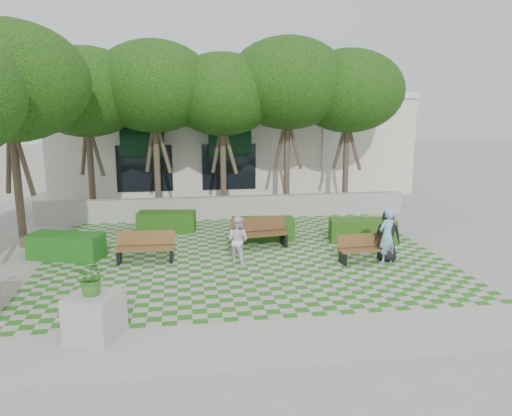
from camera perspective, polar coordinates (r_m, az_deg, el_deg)
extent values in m
plane|color=gray|center=(14.64, -1.06, -6.65)|extent=(90.00, 90.00, 0.00)
plane|color=#2B721E|center=(15.58, -1.55, -5.46)|extent=(12.00, 12.00, 0.00)
cube|color=#9E9B93|center=(10.35, 2.53, -14.91)|extent=(16.00, 2.00, 0.01)
cube|color=#9E9B93|center=(20.47, -3.37, 0.08)|extent=(15.00, 0.36, 0.90)
cube|color=brown|center=(15.21, 12.34, -4.67)|extent=(1.60, 0.60, 0.05)
cube|color=brown|center=(15.34, 12.02, -3.59)|extent=(1.57, 0.24, 0.39)
cube|color=black|center=(14.99, 9.89, -5.61)|extent=(0.12, 0.44, 0.38)
cube|color=black|center=(15.57, 14.62, -5.15)|extent=(0.12, 0.44, 0.38)
cube|color=#4F341B|center=(16.30, 0.47, -2.99)|extent=(1.91, 0.81, 0.06)
cube|color=#4F341B|center=(16.48, 0.20, -1.83)|extent=(1.85, 0.38, 0.46)
cube|color=black|center=(16.15, -2.33, -4.01)|extent=(0.17, 0.52, 0.45)
cube|color=black|center=(16.61, 3.19, -3.56)|extent=(0.17, 0.52, 0.45)
cube|color=brown|center=(15.22, -12.55, -4.51)|extent=(1.75, 0.62, 0.06)
cube|color=brown|center=(15.38, -12.49, -3.33)|extent=(1.73, 0.22, 0.43)
cube|color=black|center=(15.39, -15.36, -5.33)|extent=(0.12, 0.48, 0.42)
cube|color=black|center=(15.20, -9.64, -5.27)|extent=(0.12, 0.48, 0.42)
cube|color=#224D14|center=(17.46, 12.04, -2.50)|extent=(2.31, 1.23, 0.77)
cube|color=#1E4E14|center=(17.30, 0.79, -2.41)|extent=(2.21, 1.07, 0.75)
cube|color=#1F4A13|center=(18.67, -10.18, -1.54)|extent=(2.18, 1.10, 0.73)
cube|color=#175316|center=(16.28, -20.86, -4.11)|extent=(2.36, 1.53, 0.77)
cube|color=#9E9B93|center=(10.75, -17.95, -11.72)|extent=(1.23, 1.23, 0.94)
imported|color=#357524|center=(10.45, -18.25, -7.51)|extent=(0.83, 0.79, 0.73)
imported|color=#78B9DB|center=(15.22, 14.74, -3.09)|extent=(0.71, 0.61, 1.65)
imported|color=black|center=(15.40, 14.81, -3.08)|extent=(0.88, 0.72, 1.56)
imported|color=white|center=(14.68, -2.10, -3.66)|extent=(0.89, 0.86, 1.44)
cylinder|color=#47382B|center=(21.85, -18.32, 3.90)|extent=(0.26, 0.26, 3.64)
ellipsoid|color=#1E4C11|center=(21.66, -18.90, 12.43)|extent=(4.80, 4.80, 3.60)
cylinder|color=#47382B|center=(21.55, -11.23, 4.40)|extent=(0.26, 0.26, 3.81)
ellipsoid|color=#1E4C11|center=(21.37, -11.61, 13.46)|extent=(5.00, 5.00, 3.75)
cylinder|color=#47382B|center=(21.62, -3.76, 4.33)|extent=(0.26, 0.26, 3.58)
ellipsoid|color=#1E4C11|center=(21.42, -3.88, 12.84)|extent=(4.60, 4.60, 3.45)
cylinder|color=#47382B|center=(22.01, 3.54, 4.91)|extent=(0.26, 0.26, 3.92)
ellipsoid|color=#1E4C11|center=(21.85, 3.66, 14.05)|extent=(5.20, 5.20, 3.90)
cylinder|color=#47382B|center=(22.75, 10.22, 4.69)|extent=(0.26, 0.26, 3.70)
ellipsoid|color=#1E4C11|center=(22.57, 10.54, 13.03)|extent=(4.80, 4.80, 3.60)
cylinder|color=#47382B|center=(17.75, -25.52, 1.83)|extent=(0.26, 0.26, 3.81)
ellipsoid|color=#1E4C11|center=(17.53, -26.55, 12.82)|extent=(5.00, 5.00, 3.75)
cube|color=silver|center=(28.17, -2.92, 7.59)|extent=(18.00, 8.00, 5.00)
cube|color=white|center=(24.11, -2.00, 12.79)|extent=(18.00, 0.30, 0.30)
cube|color=black|center=(25.29, 9.45, 6.25)|extent=(1.40, 0.10, 2.40)
cylinder|color=#0D321A|center=(24.04, -12.77, 7.74)|extent=(3.00, 1.80, 1.80)
cube|color=black|center=(24.18, -12.61, 4.43)|extent=(2.60, 0.08, 2.20)
cylinder|color=#0D321A|center=(24.10, -3.15, 8.02)|extent=(3.00, 1.80, 1.80)
cube|color=black|center=(24.24, -3.11, 4.72)|extent=(2.60, 0.08, 2.20)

